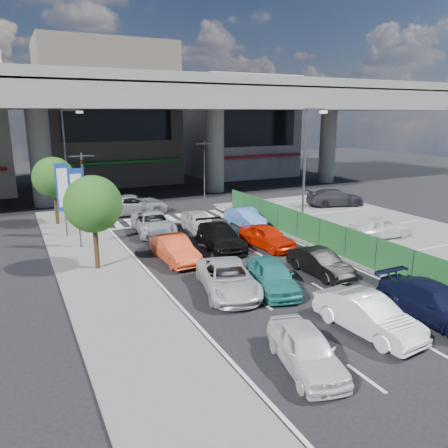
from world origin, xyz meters
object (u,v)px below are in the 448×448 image
street_lamp_left (67,152)px  van_white_back_left (306,349)px  signboard_far (63,190)px  kei_truck_front_right (245,217)px  crossing_wagon_silver (133,205)px  hatch_white_back_mid (368,315)px  traffic_light_left (83,173)px  sedan_black_mid (221,237)px  taxi_orange_left (174,249)px  sedan_white_front_mid (199,222)px  street_lamp_right (307,159)px  parked_sedan_white (380,227)px  tree_far (53,178)px  taxi_orange_right (267,237)px  sedan_white_mid_left (228,278)px  wagon_silver_front_left (153,223)px  taxi_teal_mid (273,276)px  signboard_near (77,197)px  minivan_navy_back (435,303)px  tree_near (93,204)px  traffic_cone (306,229)px  parked_sedan_dgrey (335,198)px  traffic_light_right (204,156)px  hatch_black_mid_right (320,263)px

street_lamp_left → van_white_back_left: size_ratio=2.11×
street_lamp_left → signboard_far: 7.32m
kei_truck_front_right → crossing_wagon_silver: (-5.99, 7.22, 0.11)m
hatch_white_back_mid → crossing_wagon_silver: 22.54m
traffic_light_left → sedan_black_mid: size_ratio=1.09×
sedan_black_mid → kei_truck_front_right: 5.28m
taxi_orange_left → sedan_white_front_mid: 6.03m
street_lamp_right → crossing_wagon_silver: bearing=134.2°
sedan_black_mid → parked_sedan_white: size_ratio=1.17×
tree_far → taxi_orange_right: bearing=-46.6°
signboard_far → sedan_white_mid_left: bearing=-67.1°
tree_far → wagon_silver_front_left: tree_far is taller
wagon_silver_front_left → crossing_wagon_silver: crossing_wagon_silver is taller
taxi_teal_mid → signboard_near: bearing=138.6°
taxi_orange_left → signboard_far: bearing=118.9°
minivan_navy_back → parked_sedan_white: bearing=54.8°
minivan_navy_back → crossing_wagon_silver: bearing=103.8°
tree_far → tree_near: bearing=-85.6°
kei_truck_front_right → sedan_white_front_mid: bearing=176.6°
taxi_teal_mid → crossing_wagon_silver: bearing=110.1°
sedan_white_front_mid → traffic_cone: size_ratio=5.17×
sedan_white_front_mid → tree_near: bearing=-144.6°
signboard_near → tree_near: tree_near is taller
tree_near → parked_sedan_dgrey: (20.97, 6.88, -2.62)m
hatch_white_back_mid → wagon_silver_front_left: size_ratio=0.84×
tree_near → taxi_teal_mid: bearing=-43.1°
traffic_light_left → kei_truck_front_right: 11.23m
traffic_light_left → traffic_cone: 14.94m
kei_truck_front_right → signboard_near: bearing=-179.1°
taxi_orange_left → parked_sedan_dgrey: (17.03, 7.32, 0.09)m
crossing_wagon_silver → parked_sedan_white: (12.07, -13.63, -0.00)m
street_lamp_left → van_white_back_left: (3.44, -25.72, -4.12)m
minivan_navy_back → sedan_white_mid_left: 8.29m
traffic_light_left → tree_near: traffic_light_left is taller
sedan_white_mid_left → taxi_teal_mid: bearing=-6.9°
crossing_wagon_silver → kei_truck_front_right: bearing=-135.3°
tree_near → sedan_black_mid: (7.16, 0.57, -2.70)m
traffic_light_right → kei_truck_front_right: 11.30m
tree_near → taxi_teal_mid: size_ratio=1.19×
signboard_far → sedan_white_front_mid: bearing=-17.4°
taxi_teal_mid → hatch_black_mid_right: (3.10, 0.58, -0.07)m
taxi_orange_left → parked_sedan_dgrey: 18.53m
tree_far → minivan_navy_back: 24.66m
street_lamp_left → minivan_navy_back: (9.80, -25.27, -4.08)m
traffic_light_right → kei_truck_front_right: (-1.61, -10.69, -3.29)m
taxi_orange_left → kei_truck_front_right: taxi_orange_left is taller
street_lamp_right → hatch_black_mid_right: bearing=-121.4°
van_white_back_left → parked_sedan_dgrey: parked_sedan_dgrey is taller
sedan_white_front_mid → traffic_cone: 7.02m
sedan_white_front_mid → taxi_orange_left: bearing=-121.2°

